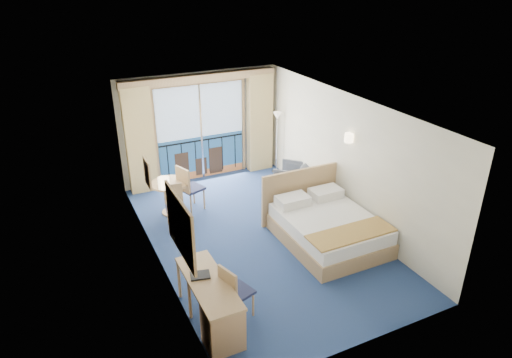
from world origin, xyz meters
name	(u,v)px	position (x,y,z in m)	size (l,w,h in m)	color
floor	(258,236)	(0.00, 0.00, 0.00)	(6.50, 6.50, 0.00)	navy
room_walls	(258,154)	(0.00, 0.00, 1.78)	(4.04, 6.54, 2.72)	#EDE8CE
balcony_door	(201,135)	(-0.01, 3.22, 1.14)	(2.36, 0.03, 2.52)	navy
curtain_left	(140,141)	(-1.55, 3.07, 1.28)	(0.65, 0.22, 2.55)	#D6B476
curtain_right	(260,123)	(1.55, 3.07, 1.28)	(0.65, 0.22, 2.55)	#D6B476
pelmet	(200,78)	(0.00, 3.10, 2.58)	(3.80, 0.25, 0.18)	tan
mirror	(180,226)	(-1.97, -1.50, 1.55)	(0.05, 1.25, 0.95)	tan
wall_print	(147,173)	(-1.97, 0.45, 1.60)	(0.04, 0.42, 0.52)	tan
sconce_left	(164,183)	(-1.94, -0.60, 1.85)	(0.18, 0.18, 0.18)	beige
sconce_right	(349,138)	(1.94, -0.15, 1.85)	(0.18, 0.18, 0.18)	beige
bed	(326,226)	(1.15, -0.72, 0.32)	(1.82, 2.17, 1.15)	tan
nightstand	(316,194)	(1.79, 0.67, 0.25)	(0.38, 0.36, 0.50)	tan
phone	(316,184)	(1.75, 0.64, 0.54)	(0.17, 0.13, 0.08)	white
armchair	(292,178)	(1.65, 1.52, 0.34)	(0.72, 0.74, 0.68)	#454B54
floor_lamp	(277,127)	(1.82, 2.63, 1.25)	(0.23, 0.23, 1.65)	silver
desk	(220,317)	(-1.72, -2.28, 0.41)	(0.54, 1.58, 0.74)	tan
desk_chair	(234,290)	(-1.36, -1.96, 0.53)	(0.52, 0.51, 0.95)	#1F254A
folder	(200,275)	(-1.78, -1.68, 0.75)	(0.29, 0.22, 0.03)	black
desk_lamp	(191,247)	(-1.79, -1.35, 1.07)	(0.12, 0.12, 0.43)	silver
round_table	(170,190)	(-1.27, 1.72, 0.55)	(0.81, 0.81, 0.73)	tan
table_chair_a	(188,186)	(-0.89, 1.65, 0.60)	(0.59, 0.58, 1.06)	#1F254A
table_chair_b	(175,203)	(-1.34, 1.18, 0.51)	(0.45, 0.45, 0.90)	#1F254A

